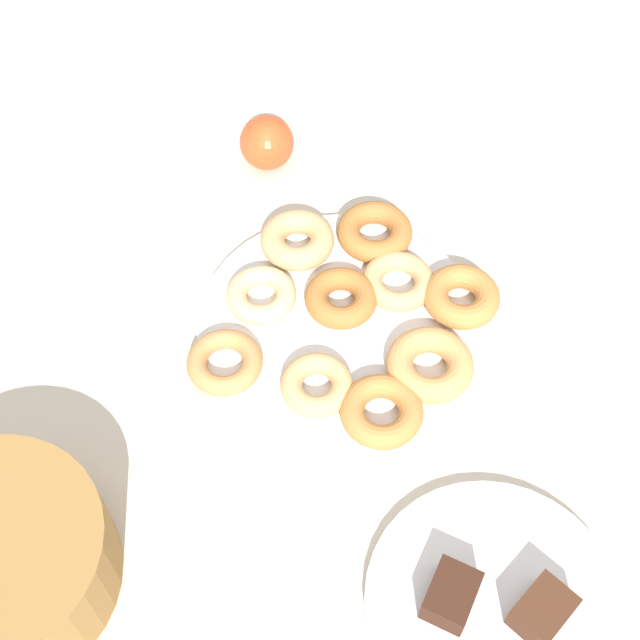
# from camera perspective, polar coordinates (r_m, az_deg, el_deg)

# --- Properties ---
(ground_plane) EXTENTS (2.40, 2.40, 0.00)m
(ground_plane) POSITION_cam_1_polar(r_m,az_deg,el_deg) (1.00, 1.23, -0.44)
(ground_plane) COLOR beige
(donut_plate) EXTENTS (0.33, 0.33, 0.01)m
(donut_plate) POSITION_cam_1_polar(r_m,az_deg,el_deg) (1.00, 1.24, -0.23)
(donut_plate) COLOR silver
(donut_plate) RESTS_ON ground_plane
(donut_0) EXTENTS (0.13, 0.13, 0.03)m
(donut_0) POSITION_cam_1_polar(r_m,az_deg,el_deg) (1.05, -1.50, 5.27)
(donut_0) COLOR tan
(donut_0) RESTS_ON donut_plate
(donut_1) EXTENTS (0.11, 0.11, 0.02)m
(donut_1) POSITION_cam_1_polar(r_m,az_deg,el_deg) (0.93, -0.22, -4.27)
(donut_1) COLOR tan
(donut_1) RESTS_ON donut_plate
(donut_2) EXTENTS (0.12, 0.12, 0.02)m
(donut_2) POSITION_cam_1_polar(r_m,az_deg,el_deg) (1.00, -3.88, 1.63)
(donut_2) COLOR #EABC84
(donut_2) RESTS_ON donut_plate
(donut_3) EXTENTS (0.09, 0.09, 0.02)m
(donut_3) POSITION_cam_1_polar(r_m,az_deg,el_deg) (1.02, 5.14, 2.54)
(donut_3) COLOR tan
(donut_3) RESTS_ON donut_plate
(donut_4) EXTENTS (0.14, 0.14, 0.03)m
(donut_4) POSITION_cam_1_polar(r_m,az_deg,el_deg) (0.95, 7.22, -2.92)
(donut_4) COLOR tan
(donut_4) RESTS_ON donut_plate
(donut_5) EXTENTS (0.10, 0.10, 0.02)m
(donut_5) POSITION_cam_1_polar(r_m,az_deg,el_deg) (0.96, -6.27, -2.76)
(donut_5) COLOR #C6844C
(donut_5) RESTS_ON donut_plate
(donut_6) EXTENTS (0.11, 0.11, 0.03)m
(donut_6) POSITION_cam_1_polar(r_m,az_deg,el_deg) (1.00, 1.39, 1.45)
(donut_6) COLOR #AD6B33
(donut_6) RESTS_ON donut_plate
(donut_7) EXTENTS (0.12, 0.12, 0.03)m
(donut_7) POSITION_cam_1_polar(r_m,az_deg,el_deg) (1.01, 9.26, 1.53)
(donut_7) COLOR #BC7A3D
(donut_7) RESTS_ON donut_plate
(donut_8) EXTENTS (0.12, 0.12, 0.03)m
(donut_8) POSITION_cam_1_polar(r_m,az_deg,el_deg) (1.06, 3.61, 5.79)
(donut_8) COLOR #AD6B33
(donut_8) RESTS_ON donut_plate
(donut_9) EXTENTS (0.10, 0.10, 0.03)m
(donut_9) POSITION_cam_1_polar(r_m,az_deg,el_deg) (0.92, 4.06, -5.98)
(donut_9) COLOR #BC7A3D
(donut_9) RESTS_ON donut_plate
(cake_plate) EXTENTS (0.24, 0.24, 0.01)m
(cake_plate) POSITION_cam_1_polar(r_m,az_deg,el_deg) (0.87, 11.36, -17.80)
(cake_plate) COLOR silver
(cake_plate) RESTS_ON ground_plane
(brownie_near) EXTENTS (0.04, 0.06, 0.03)m
(brownie_near) POSITION_cam_1_polar(r_m,az_deg,el_deg) (0.85, 14.41, -18.01)
(brownie_near) COLOR #472819
(brownie_near) RESTS_ON cake_plate
(brownie_far) EXTENTS (0.06, 0.07, 0.03)m
(brownie_far) POSITION_cam_1_polar(r_m,az_deg,el_deg) (0.84, 8.60, -17.42)
(brownie_far) COLOR #381E14
(brownie_far) RESTS_ON cake_plate
(apple) EXTENTS (0.07, 0.07, 0.07)m
(apple) POSITION_cam_1_polar(r_m,az_deg,el_deg) (1.16, -3.51, 11.55)
(apple) COLOR #CC4C23
(apple) RESTS_ON ground_plane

